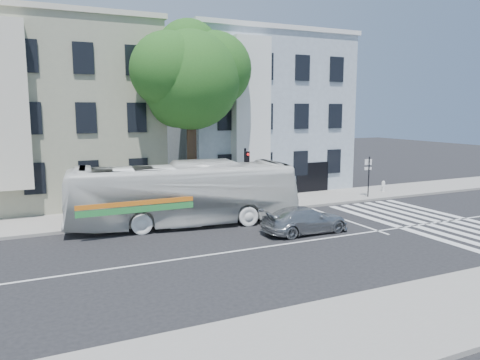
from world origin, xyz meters
TOP-DOWN VIEW (x-y plane):
  - ground at (0.00, 0.00)m, footprint 120.00×120.00m
  - sidewalk_far at (0.00, 8.00)m, footprint 80.00×4.00m
  - sidewalk_near at (0.00, -8.00)m, footprint 80.00×4.00m
  - building_left at (-7.00, 15.00)m, footprint 12.00×10.00m
  - building_right at (7.00, 15.00)m, footprint 12.00×10.00m
  - street_tree at (0.06, 8.74)m, footprint 7.30×5.90m
  - bus at (-1.65, 5.20)m, footprint 4.27×11.90m
  - sedan at (3.10, 1.25)m, footprint 1.77×4.33m
  - hedge at (-1.60, 6.47)m, footprint 8.54×1.86m
  - traffic_signal at (2.25, 5.94)m, footprint 0.38×0.51m
  - fire_hydrant at (14.00, 7.90)m, footprint 0.43×0.26m
  - far_sign_pole at (11.59, 6.73)m, footprint 0.48×0.22m

SIDE VIEW (x-z plane):
  - ground at x=0.00m, z-range 0.00..0.00m
  - sidewalk_far at x=0.00m, z-range 0.00..0.15m
  - sidewalk_near at x=0.00m, z-range 0.00..0.15m
  - hedge at x=-1.60m, z-range 0.15..0.85m
  - fire_hydrant at x=14.00m, z-range 0.16..0.90m
  - sedan at x=3.10m, z-range 0.00..1.26m
  - bus at x=-1.65m, z-range 0.00..3.24m
  - far_sign_pole at x=11.59m, z-range 0.49..3.17m
  - traffic_signal at x=2.25m, z-range 0.55..4.29m
  - building_left at x=-7.00m, z-range 0.00..11.00m
  - building_right at x=7.00m, z-range 0.00..11.00m
  - street_tree at x=0.06m, z-range 2.28..13.38m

